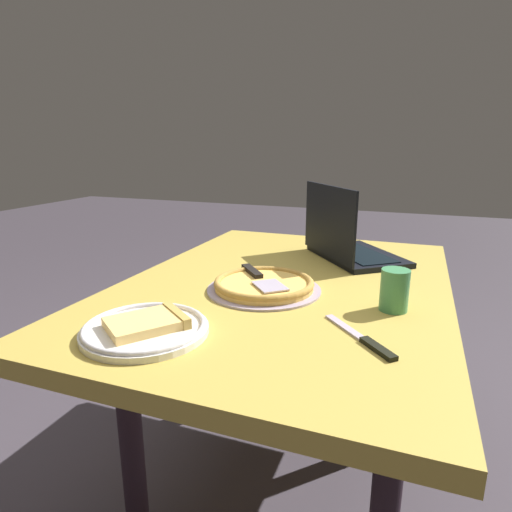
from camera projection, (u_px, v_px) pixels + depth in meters
ground_plane at (282, 482)px, 1.43m from camera, size 12.00×12.00×0.00m
dining_table at (286, 309)px, 1.27m from camera, size 1.26×0.89×0.71m
laptop at (347, 244)px, 1.47m from camera, size 0.42×0.40×0.25m
pizza_plate at (146, 327)px, 0.91m from camera, size 0.27×0.27×0.04m
pizza_tray at (264, 285)px, 1.17m from camera, size 0.31×0.31×0.03m
table_knife at (365, 340)px, 0.87m from camera, size 0.18×0.17×0.01m
drink_cup at (394, 290)px, 1.02m from camera, size 0.07×0.07×0.10m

